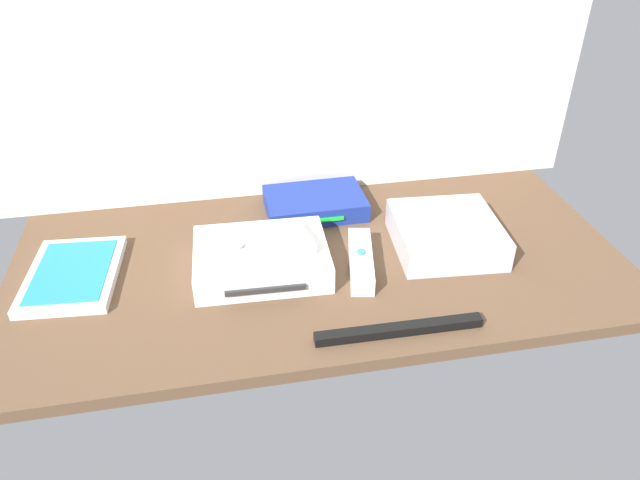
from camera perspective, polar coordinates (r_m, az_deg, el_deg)
The scene contains 9 objects.
ground_plane at distance 99.64cm, azimuth 0.00°, elevation -2.40°, with size 100.00×48.00×2.00cm, color brown.
back_wall at distance 108.10cm, azimuth -2.62°, elevation 19.83°, with size 110.00×1.20×64.00cm, color silver.
game_console at distance 96.08cm, azimuth -5.58°, elevation -1.76°, with size 21.53×17.05×4.40cm.
mini_computer at distance 103.45cm, azimuth 11.78°, elevation 0.73°, with size 18.22×18.22×5.30cm.
game_case at distance 102.29cm, azimuth -22.37°, elevation -3.04°, with size 15.05×20.01×1.56cm.
network_router at distance 111.53cm, azimuth -0.49°, elevation 3.50°, with size 18.20×12.62×3.40cm.
remote_wand at distance 96.61cm, azimuth 3.89°, elevation -1.95°, with size 6.48×15.22×3.40cm.
remote_classic_pad at distance 93.17cm, azimuth -5.41°, elevation -0.60°, with size 15.71×10.72×2.40cm.
sensor_bar at distance 85.46cm, azimuth 7.51°, elevation -8.41°, with size 24.00×1.80×1.40cm, color black.
Camera 1 is at (-15.30, -79.40, 57.22)cm, focal length 33.77 mm.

